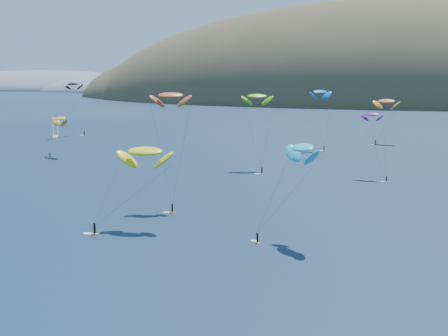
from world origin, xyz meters
name	(u,v)px	position (x,y,z in m)	size (l,w,h in m)	color
island	(413,112)	(39.40, 562.36, -10.74)	(730.00, 300.00, 210.00)	#3D3526
headland	(60,91)	(-445.26, 750.08, -3.36)	(460.00, 250.00, 60.00)	slate
sailboat	(55,136)	(-106.18, 189.10, 0.93)	(9.34, 8.58, 11.14)	white
kitesurfer_1	(60,119)	(-75.15, 142.94, 12.67)	(9.63, 10.90, 15.15)	yellow
kitesurfer_2	(145,151)	(-8.88, 63.73, 14.16)	(12.45, 11.80, 17.08)	yellow
kitesurfer_3	(257,96)	(-5.50, 137.90, 21.27)	(9.99, 15.31, 23.80)	yellow
kitesurfer_4	(320,92)	(6.29, 186.36, 20.94)	(9.35, 10.41, 23.49)	yellow
kitesurfer_5	(302,148)	(20.87, 62.47, 16.10)	(11.72, 9.89, 18.63)	yellow
kitesurfer_6	(372,114)	(28.25, 132.11, 17.03)	(8.65, 10.63, 18.80)	yellow
kitesurfer_9	(171,95)	(-10.98, 82.45, 23.73)	(9.22, 11.32, 26.13)	yellow
kitesurfer_11	(386,101)	(28.77, 213.12, 16.56)	(11.93, 13.57, 19.60)	yellow
kitesurfer_12	(74,84)	(-106.74, 206.91, 22.35)	(11.91, 7.45, 24.68)	yellow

